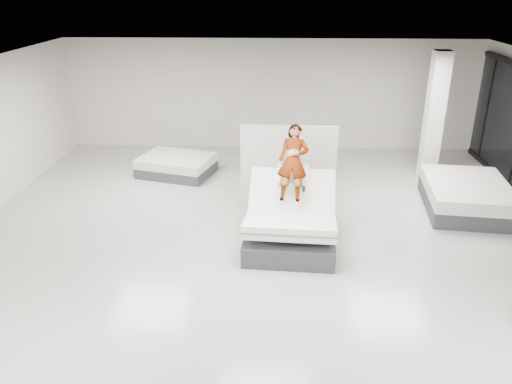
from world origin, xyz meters
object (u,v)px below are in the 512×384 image
(column, at_px, (434,118))
(flat_bed_left_far, at_px, (177,165))
(person, at_px, (293,173))
(divider_panel, at_px, (288,168))
(flat_bed_right_far, at_px, (466,196))
(hero_bed, at_px, (291,223))
(remote, at_px, (304,189))

(column, bearing_deg, flat_bed_left_far, 179.59)
(person, height_order, divider_panel, person)
(flat_bed_right_far, bearing_deg, column, 100.77)
(flat_bed_right_far, bearing_deg, hero_bed, -156.60)
(column, bearing_deg, hero_bed, -135.03)
(hero_bed, height_order, flat_bed_left_far, hero_bed)
(flat_bed_right_far, bearing_deg, remote, -154.89)
(remote, xyz_separation_m, divider_panel, (-0.25, 1.67, -0.20))
(remote, height_order, divider_panel, divider_panel)
(person, xyz_separation_m, column, (3.53, 3.22, 0.29))
(column, bearing_deg, divider_panel, -151.93)
(divider_panel, distance_m, flat_bed_left_far, 3.53)
(person, bearing_deg, hero_bed, -90.00)
(person, distance_m, column, 4.79)
(person, xyz_separation_m, divider_panel, (-0.06, 1.31, -0.36))
(remote, distance_m, column, 4.92)
(flat_bed_right_far, distance_m, flat_bed_left_far, 7.06)
(divider_panel, height_order, flat_bed_right_far, divider_panel)
(person, relative_size, divider_panel, 0.74)
(hero_bed, relative_size, remote, 16.49)
(flat_bed_left_far, bearing_deg, flat_bed_right_far, -15.66)
(person, height_order, column, column)
(divider_panel, relative_size, column, 0.65)
(hero_bed, distance_m, flat_bed_right_far, 4.26)
(flat_bed_right_far, xyz_separation_m, column, (-0.35, 1.86, 1.29))
(hero_bed, bearing_deg, person, 86.08)
(divider_panel, xyz_separation_m, flat_bed_left_far, (-2.85, 1.96, -0.70))
(person, xyz_separation_m, flat_bed_left_far, (-2.91, 3.27, -1.06))
(flat_bed_left_far, bearing_deg, person, -48.36)
(person, distance_m, remote, 0.45)
(hero_bed, relative_size, flat_bed_left_far, 1.11)
(hero_bed, relative_size, person, 1.50)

